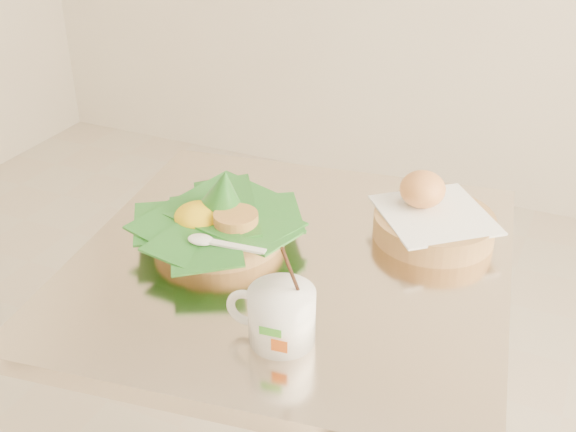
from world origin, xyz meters
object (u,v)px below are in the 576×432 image
at_px(cafe_table, 291,361).
at_px(coffee_mug, 280,314).
at_px(bread_basket, 432,219).
at_px(rice_basket, 218,219).

distance_m(cafe_table, coffee_mug, 0.34).
bearing_deg(coffee_mug, bread_basket, 72.01).
height_order(rice_basket, bread_basket, rice_basket).
bearing_deg(rice_basket, bread_basket, 26.26).
xyz_separation_m(bread_basket, coffee_mug, (-0.12, -0.36, 0.01)).
distance_m(bread_basket, coffee_mug, 0.38).
bearing_deg(cafe_table, rice_basket, 177.40).
relative_size(cafe_table, rice_basket, 2.82).
height_order(cafe_table, bread_basket, bread_basket).
height_order(cafe_table, coffee_mug, coffee_mug).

